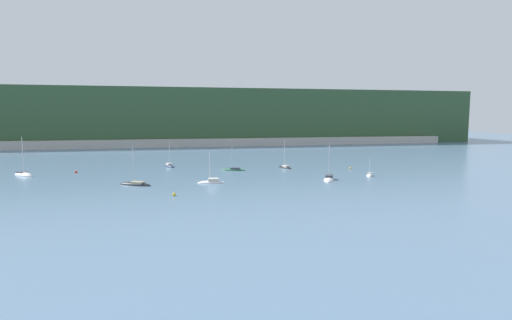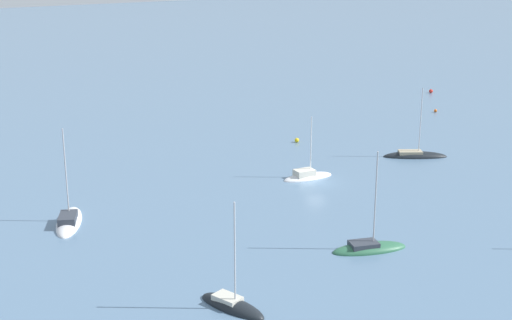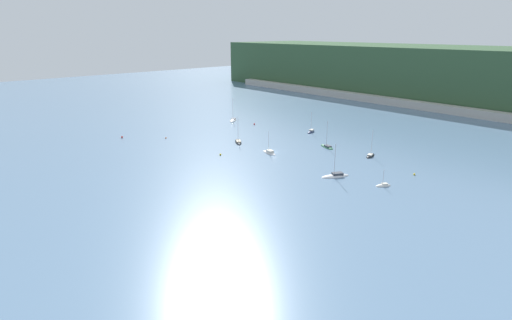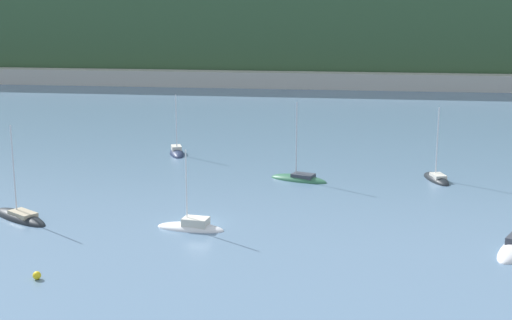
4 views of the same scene
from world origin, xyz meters
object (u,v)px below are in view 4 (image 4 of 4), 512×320
(sailboat_0, at_px, (20,218))
(sailboat_7, at_px, (191,227))
(sailboat_3, at_px, (177,153))
(mooring_buoy_4, at_px, (37,275))
(sailboat_5, at_px, (436,179))
(sailboat_6, at_px, (299,179))

(sailboat_0, distance_m, sailboat_7, 18.31)
(sailboat_3, relative_size, sailboat_7, 1.13)
(sailboat_0, relative_size, mooring_buoy_4, 15.63)
(sailboat_0, relative_size, sailboat_5, 1.06)
(sailboat_0, xyz_separation_m, mooring_buoy_4, (8.98, -15.38, 0.26))
(sailboat_5, bearing_deg, sailboat_7, 115.64)
(sailboat_5, distance_m, sailboat_7, 35.05)
(sailboat_0, bearing_deg, mooring_buoy_4, 153.57)
(mooring_buoy_4, bearing_deg, sailboat_3, 91.01)
(sailboat_0, bearing_deg, sailboat_5, -119.55)
(sailboat_5, relative_size, sailboat_6, 0.94)
(sailboat_7, bearing_deg, sailboat_3, -66.60)
(sailboat_0, bearing_deg, sailboat_7, -149.27)
(sailboat_3, distance_m, sailboat_5, 37.70)
(sailboat_7, distance_m, mooring_buoy_4, 17.29)
(sailboat_7, bearing_deg, sailboat_0, 4.31)
(sailboat_0, relative_size, sailboat_6, 1.00)
(sailboat_6, xyz_separation_m, sailboat_7, (-8.90, -21.12, 0.05))
(sailboat_0, distance_m, mooring_buoy_4, 17.81)
(sailboat_0, height_order, sailboat_3, sailboat_0)
(sailboat_3, distance_m, sailboat_6, 23.16)
(sailboat_6, bearing_deg, sailboat_7, 86.48)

